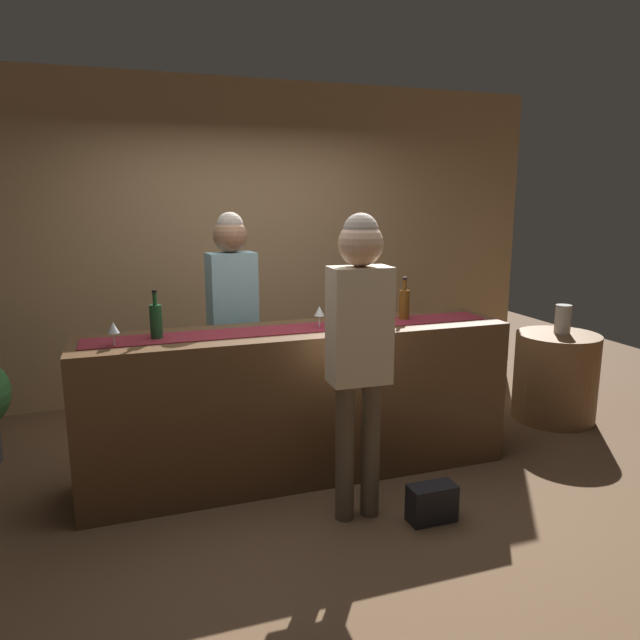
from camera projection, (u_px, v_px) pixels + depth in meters
name	position (u px, v px, depth m)	size (l,w,h in m)	color
ground_plane	(300.00, 472.00, 4.09)	(10.00, 10.00, 0.00)	brown
back_wall	(240.00, 241.00, 5.55)	(6.00, 0.12, 2.90)	tan
bar_counter	(300.00, 402.00, 3.98)	(2.84, 0.60, 1.01)	#543821
counter_runner_cloth	(299.00, 328.00, 3.88)	(2.70, 0.28, 0.01)	maroon
wine_bottle_green	(156.00, 321.00, 3.59)	(0.07, 0.07, 0.30)	#194723
wine_bottle_amber	(404.00, 304.00, 4.15)	(0.07, 0.07, 0.30)	brown
wine_glass_near_customer	(319.00, 312.00, 3.90)	(0.07, 0.07, 0.14)	silver
wine_glass_mid_counter	(113.00, 329.00, 3.41)	(0.07, 0.07, 0.14)	silver
bartender	(232.00, 304.00, 4.30)	(0.36, 0.25, 1.76)	#26262B
customer_sipping	(359.00, 334.00, 3.30)	(0.35, 0.25, 1.78)	brown
round_side_table	(555.00, 377.00, 5.00)	(0.68, 0.68, 0.74)	brown
vase_on_side_table	(563.00, 319.00, 4.94)	(0.13, 0.13, 0.24)	#A8A399
handbag	(432.00, 503.00, 3.45)	(0.28, 0.14, 0.22)	black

